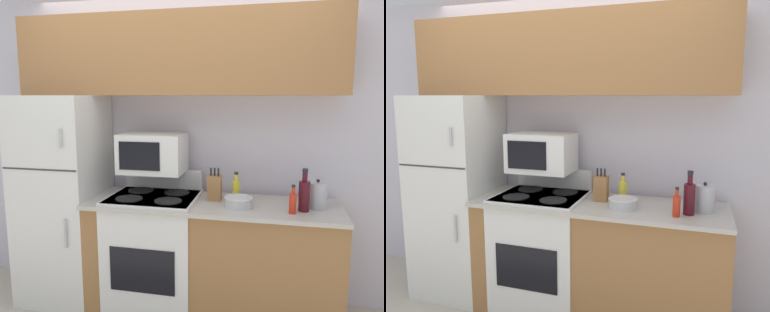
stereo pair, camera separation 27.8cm
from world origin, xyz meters
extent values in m
cube|color=silver|center=(0.00, 0.66, 1.27)|extent=(8.00, 0.05, 2.55)
cube|color=#9E6B3D|center=(0.32, 0.29, 0.44)|extent=(1.89, 0.58, 0.88)
cube|color=#BCB7AD|center=(0.32, 0.27, 0.89)|extent=(1.89, 0.62, 0.03)
cube|color=white|center=(-0.94, 0.31, 0.85)|extent=(0.63, 0.63, 1.70)
cube|color=#383838|center=(-0.94, 0.00, 1.16)|extent=(0.61, 0.01, 0.01)
cylinder|color=#B7B7BC|center=(-0.74, -0.01, 1.40)|extent=(0.02, 0.02, 0.14)
cylinder|color=#B7B7BC|center=(-0.74, -0.01, 0.68)|extent=(0.02, 0.02, 0.22)
cube|color=#9E6B3D|center=(0.00, 0.46, 2.01)|extent=(2.52, 0.36, 0.61)
cube|color=white|center=(-0.14, 0.28, 0.47)|extent=(0.68, 0.58, 0.93)
cube|color=black|center=(-0.14, -0.02, 0.45)|extent=(0.49, 0.01, 0.33)
cube|color=#2D2D2D|center=(-0.14, 0.28, 0.92)|extent=(0.65, 0.56, 0.01)
cube|color=white|center=(-0.14, 0.55, 1.01)|extent=(0.65, 0.06, 0.16)
cylinder|color=black|center=(-0.30, 0.15, 0.93)|extent=(0.20, 0.20, 0.01)
cylinder|color=black|center=(0.01, 0.15, 0.93)|extent=(0.20, 0.20, 0.01)
cylinder|color=black|center=(-0.30, 0.41, 0.93)|extent=(0.20, 0.20, 0.01)
cylinder|color=black|center=(0.01, 0.41, 0.93)|extent=(0.20, 0.20, 0.01)
cube|color=white|center=(-0.18, 0.39, 1.25)|extent=(0.50, 0.35, 0.31)
cube|color=black|center=(-0.23, 0.22, 1.25)|extent=(0.32, 0.01, 0.22)
cube|color=#9E6B3D|center=(0.33, 0.34, 1.00)|extent=(0.10, 0.10, 0.19)
cylinder|color=black|center=(0.30, 0.33, 1.13)|extent=(0.01, 0.01, 0.06)
cylinder|color=black|center=(0.33, 0.33, 1.13)|extent=(0.01, 0.01, 0.06)
cylinder|color=black|center=(0.36, 0.33, 1.13)|extent=(0.01, 0.01, 0.06)
cylinder|color=silver|center=(0.52, 0.20, 0.94)|extent=(0.20, 0.20, 0.07)
torus|color=silver|center=(0.52, 0.20, 0.98)|extent=(0.21, 0.21, 0.01)
cylinder|color=gold|center=(0.49, 0.37, 0.98)|extent=(0.06, 0.06, 0.15)
cylinder|color=gold|center=(0.49, 0.37, 1.09)|extent=(0.03, 0.03, 0.05)
cylinder|color=black|center=(0.49, 0.37, 1.12)|extent=(0.03, 0.03, 0.02)
cylinder|color=red|center=(0.90, 0.12, 0.98)|extent=(0.05, 0.05, 0.14)
cylinder|color=red|center=(0.90, 0.12, 1.07)|extent=(0.02, 0.02, 0.04)
cylinder|color=black|center=(0.90, 0.12, 1.10)|extent=(0.02, 0.03, 0.02)
cylinder|color=#470F19|center=(0.97, 0.20, 1.01)|extent=(0.08, 0.08, 0.21)
cylinder|color=#470F19|center=(0.97, 0.20, 1.15)|extent=(0.03, 0.03, 0.07)
cylinder|color=black|center=(0.97, 0.20, 1.20)|extent=(0.04, 0.04, 0.02)
cylinder|color=#B7B7BC|center=(1.07, 0.29, 1.00)|extent=(0.13, 0.13, 0.19)
sphere|color=black|center=(1.07, 0.29, 1.11)|extent=(0.02, 0.02, 0.02)
camera|label=1|loc=(0.76, -2.42, 1.69)|focal=35.00mm
camera|label=2|loc=(1.03, -2.35, 1.69)|focal=35.00mm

